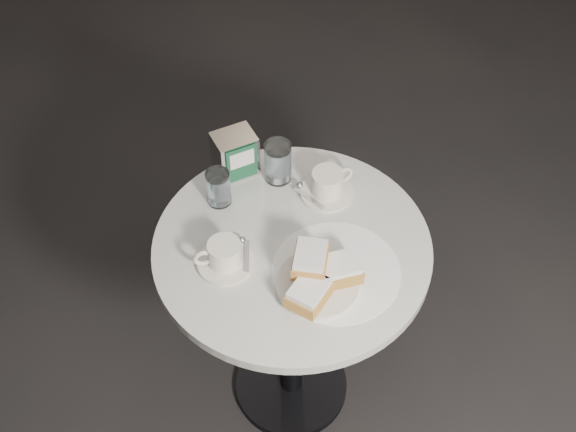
{
  "coord_description": "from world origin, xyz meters",
  "views": [
    {
      "loc": [
        -0.59,
        -0.97,
        2.15
      ],
      "look_at": [
        0.0,
        0.02,
        0.83
      ],
      "focal_mm": 45.0,
      "sensor_mm": 36.0,
      "label": 1
    }
  ],
  "objects_px": {
    "beignet_plate": "(319,277)",
    "water_glass_right": "(278,162)",
    "water_glass_left": "(219,188)",
    "coffee_cup_right": "(328,185)",
    "cafe_table": "(292,290)",
    "coffee_cup_left": "(224,256)",
    "napkin_dispenser": "(235,154)"
  },
  "relations": [
    {
      "from": "water_glass_left",
      "to": "coffee_cup_right",
      "type": "bearing_deg",
      "value": -25.21
    },
    {
      "from": "coffee_cup_right",
      "to": "water_glass_right",
      "type": "distance_m",
      "value": 0.15
    },
    {
      "from": "coffee_cup_left",
      "to": "coffee_cup_right",
      "type": "bearing_deg",
      "value": 26.2
    },
    {
      "from": "water_glass_left",
      "to": "cafe_table",
      "type": "bearing_deg",
      "value": -68.13
    },
    {
      "from": "beignet_plate",
      "to": "cafe_table",
      "type": "bearing_deg",
      "value": 84.61
    },
    {
      "from": "water_glass_right",
      "to": "coffee_cup_left",
      "type": "bearing_deg",
      "value": -144.09
    },
    {
      "from": "beignet_plate",
      "to": "water_glass_left",
      "type": "xyz_separation_m",
      "value": [
        -0.08,
        0.37,
        0.01
      ]
    },
    {
      "from": "cafe_table",
      "to": "beignet_plate",
      "type": "relative_size",
      "value": 3.24
    },
    {
      "from": "water_glass_left",
      "to": "water_glass_right",
      "type": "distance_m",
      "value": 0.18
    },
    {
      "from": "cafe_table",
      "to": "water_glass_right",
      "type": "xyz_separation_m",
      "value": [
        0.09,
        0.22,
        0.26
      ]
    },
    {
      "from": "cafe_table",
      "to": "water_glass_left",
      "type": "xyz_separation_m",
      "value": [
        -0.09,
        0.22,
        0.25
      ]
    },
    {
      "from": "coffee_cup_right",
      "to": "water_glass_right",
      "type": "height_order",
      "value": "water_glass_right"
    },
    {
      "from": "beignet_plate",
      "to": "coffee_cup_left",
      "type": "xyz_separation_m",
      "value": [
        -0.16,
        0.17,
        -0.0
      ]
    },
    {
      "from": "coffee_cup_right",
      "to": "napkin_dispenser",
      "type": "relative_size",
      "value": 1.21
    },
    {
      "from": "napkin_dispenser",
      "to": "coffee_cup_right",
      "type": "bearing_deg",
      "value": -44.84
    },
    {
      "from": "coffee_cup_left",
      "to": "water_glass_right",
      "type": "relative_size",
      "value": 1.45
    },
    {
      "from": "beignet_plate",
      "to": "napkin_dispenser",
      "type": "distance_m",
      "value": 0.44
    },
    {
      "from": "beignet_plate",
      "to": "water_glass_right",
      "type": "bearing_deg",
      "value": 74.56
    },
    {
      "from": "coffee_cup_right",
      "to": "water_glass_right",
      "type": "relative_size",
      "value": 1.31
    },
    {
      "from": "coffee_cup_right",
      "to": "napkin_dispenser",
      "type": "distance_m",
      "value": 0.26
    },
    {
      "from": "beignet_plate",
      "to": "water_glass_right",
      "type": "xyz_separation_m",
      "value": [
        0.1,
        0.36,
        0.02
      ]
    },
    {
      "from": "cafe_table",
      "to": "water_glass_left",
      "type": "relative_size",
      "value": 7.35
    },
    {
      "from": "water_glass_left",
      "to": "napkin_dispenser",
      "type": "xyz_separation_m",
      "value": [
        0.09,
        0.07,
        0.01
      ]
    },
    {
      "from": "coffee_cup_right",
      "to": "cafe_table",
      "type": "bearing_deg",
      "value": -149.36
    },
    {
      "from": "coffee_cup_left",
      "to": "coffee_cup_right",
      "type": "height_order",
      "value": "coffee_cup_right"
    },
    {
      "from": "coffee_cup_right",
      "to": "napkin_dispenser",
      "type": "bearing_deg",
      "value": 130.63
    },
    {
      "from": "coffee_cup_left",
      "to": "coffee_cup_right",
      "type": "xyz_separation_m",
      "value": [
        0.34,
        0.07,
        0.0
      ]
    },
    {
      "from": "coffee_cup_left",
      "to": "napkin_dispenser",
      "type": "xyz_separation_m",
      "value": [
        0.17,
        0.27,
        0.03
      ]
    },
    {
      "from": "coffee_cup_left",
      "to": "beignet_plate",
      "type": "bearing_deg",
      "value": -32.89
    },
    {
      "from": "coffee_cup_left",
      "to": "napkin_dispenser",
      "type": "bearing_deg",
      "value": 71.48
    },
    {
      "from": "beignet_plate",
      "to": "coffee_cup_left",
      "type": "distance_m",
      "value": 0.24
    },
    {
      "from": "water_glass_right",
      "to": "napkin_dispenser",
      "type": "xyz_separation_m",
      "value": [
        -0.09,
        0.08,
        0.01
      ]
    }
  ]
}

